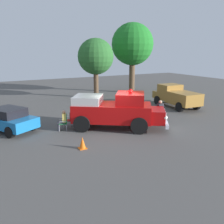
# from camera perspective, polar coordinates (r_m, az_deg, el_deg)

# --- Properties ---
(ground_plane) EXTENTS (60.00, 60.00, 0.00)m
(ground_plane) POSITION_cam_1_polar(r_m,az_deg,el_deg) (16.00, 1.41, -3.99)
(ground_plane) COLOR #514F4C
(vintage_fire_truck) EXTENTS (5.17, 6.13, 2.59)m
(vintage_fire_truck) POSITION_cam_1_polar(r_m,az_deg,el_deg) (15.95, 0.83, 0.43)
(vintage_fire_truck) COLOR black
(vintage_fire_truck) RESTS_ON ground
(classic_hot_rod) EXTENTS (4.69, 3.81, 1.46)m
(classic_hot_rod) POSITION_cam_1_polar(r_m,az_deg,el_deg) (17.06, -23.18, -1.38)
(classic_hot_rod) COLOR black
(classic_hot_rod) RESTS_ON ground
(parked_pickup) EXTENTS (4.90, 2.27, 1.90)m
(parked_pickup) POSITION_cam_1_polar(r_m,az_deg,el_deg) (22.78, 14.38, 3.59)
(parked_pickup) COLOR black
(parked_pickup) RESTS_ON ground
(lawn_chair_near_truck) EXTENTS (0.63, 0.62, 1.02)m
(lawn_chair_near_truck) POSITION_cam_1_polar(r_m,az_deg,el_deg) (15.97, -10.71, -2.05)
(lawn_chair_near_truck) COLOR #B7BABF
(lawn_chair_near_truck) RESTS_ON ground
(lawn_chair_spare) EXTENTS (0.68, 0.68, 1.02)m
(lawn_chair_spare) POSITION_cam_1_polar(r_m,az_deg,el_deg) (16.58, -9.74, -1.41)
(lawn_chair_spare) COLOR #B7BABF
(lawn_chair_spare) RESTS_ON ground
(spectator_seated) EXTENTS (0.52, 0.62, 1.29)m
(spectator_seated) POSITION_cam_1_polar(r_m,az_deg,el_deg) (15.95, -11.20, -1.69)
(spectator_seated) COLOR #383842
(spectator_seated) RESTS_ON ground
(spectator_standing) EXTENTS (0.28, 0.64, 1.68)m
(spectator_standing) POSITION_cam_1_polar(r_m,az_deg,el_deg) (17.09, 10.87, 0.30)
(spectator_standing) COLOR #2D334C
(spectator_standing) RESTS_ON ground
(oak_tree_left) EXTENTS (4.79, 4.79, 7.96)m
(oak_tree_left) POSITION_cam_1_polar(r_m,az_deg,el_deg) (29.68, 4.69, 15.07)
(oak_tree_left) COLOR brown
(oak_tree_left) RESTS_ON ground
(oak_tree_right) EXTENTS (3.67, 3.67, 6.11)m
(oak_tree_right) POSITION_cam_1_polar(r_m,az_deg,el_deg) (26.17, -3.75, 12.43)
(oak_tree_right) COLOR brown
(oak_tree_right) RESTS_ON ground
(traffic_cone) EXTENTS (0.40, 0.40, 0.64)m
(traffic_cone) POSITION_cam_1_polar(r_m,az_deg,el_deg) (12.98, -6.75, -7.01)
(traffic_cone) COLOR orange
(traffic_cone) RESTS_ON ground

